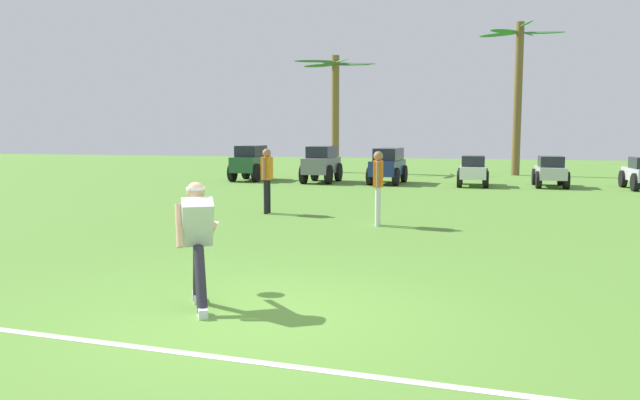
% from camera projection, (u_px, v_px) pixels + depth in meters
% --- Properties ---
extents(ground_plane, '(80.00, 80.00, 0.00)m').
position_uv_depth(ground_plane, '(262.00, 318.00, 6.60)').
color(ground_plane, '#568833').
extents(field_line_paint, '(27.83, 1.89, 0.01)m').
position_uv_depth(field_line_paint, '(215.00, 357.00, 5.46)').
color(field_line_paint, white).
rests_on(field_line_paint, ground_plane).
extents(frisbee_thrower, '(0.58, 1.10, 1.40)m').
position_uv_depth(frisbee_thrower, '(198.00, 237.00, 6.97)').
color(frisbee_thrower, '#23232D').
rests_on(frisbee_thrower, ground_plane).
extents(frisbee_in_flight, '(0.38, 0.38, 0.08)m').
position_uv_depth(frisbee_in_flight, '(208.00, 225.00, 7.82)').
color(frisbee_in_flight, white).
extents(teammate_near_sideline, '(0.21, 0.49, 1.56)m').
position_uv_depth(teammate_near_sideline, '(267.00, 175.00, 14.92)').
color(teammate_near_sideline, black).
rests_on(teammate_near_sideline, ground_plane).
extents(teammate_midfield, '(0.24, 0.50, 1.56)m').
position_uv_depth(teammate_midfield, '(378.00, 181.00, 12.99)').
color(teammate_midfield, silver).
rests_on(teammate_midfield, ground_plane).
extents(parked_car_slot_a, '(1.22, 2.37, 1.40)m').
position_uv_depth(parked_car_slot_a, '(251.00, 162.00, 25.12)').
color(parked_car_slot_a, '#235133').
rests_on(parked_car_slot_a, ground_plane).
extents(parked_car_slot_b, '(1.18, 2.36, 1.40)m').
position_uv_depth(parked_car_slot_b, '(322.00, 163.00, 24.13)').
color(parked_car_slot_b, slate).
rests_on(parked_car_slot_b, ground_plane).
extents(parked_car_slot_c, '(1.26, 2.45, 1.34)m').
position_uv_depth(parked_car_slot_c, '(388.00, 165.00, 23.54)').
color(parked_car_slot_c, navy).
rests_on(parked_car_slot_c, ground_plane).
extents(parked_car_slot_d, '(1.12, 2.22, 1.10)m').
position_uv_depth(parked_car_slot_d, '(473.00, 170.00, 22.54)').
color(parked_car_slot_d, silver).
rests_on(parked_car_slot_d, ground_plane).
extents(parked_car_slot_e, '(1.11, 2.21, 1.10)m').
position_uv_depth(parked_car_slot_e, '(550.00, 171.00, 22.14)').
color(parked_car_slot_e, '#B7BABF').
rests_on(parked_car_slot_e, ground_plane).
extents(palm_tree_far_left, '(3.84, 3.23, 5.55)m').
position_uv_depth(palm_tree_far_left, '(335.00, 102.00, 29.76)').
color(palm_tree_far_left, brown).
rests_on(palm_tree_far_left, ground_plane).
extents(palm_tree_left_of_centre, '(3.73, 3.07, 6.76)m').
position_uv_depth(palm_tree_left_of_centre, '(518.00, 89.00, 27.70)').
color(palm_tree_left_of_centre, brown).
rests_on(palm_tree_left_of_centre, ground_plane).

